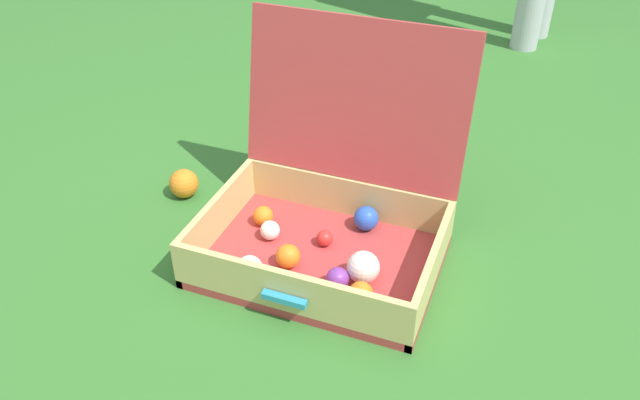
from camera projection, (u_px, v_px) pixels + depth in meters
ground_plane at (345, 257)px, 1.73m from camera, size 16.00×16.00×0.00m
open_suitcase at (330, 211)px, 1.68m from camera, size 0.61×0.56×0.57m
stray_ball_on_grass at (184, 184)px, 1.94m from camera, size 0.09×0.09×0.09m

